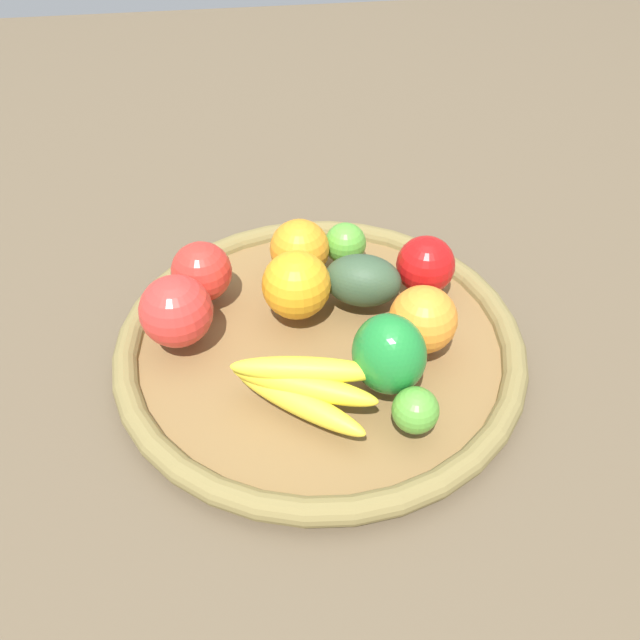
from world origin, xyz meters
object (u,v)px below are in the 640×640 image
Objects in this scene: banana_bunch at (303,386)px; avocado at (363,280)px; lime_1 at (345,243)px; orange_1 at (300,249)px; apple_0 at (202,272)px; orange_2 at (423,319)px; orange_0 at (296,285)px; apple_1 at (176,311)px; apple_2 at (426,265)px; bell_pepper at (389,354)px; lime_0 at (415,410)px.

avocado reaches higher than banana_bunch.
banana_bunch is at bearing 70.62° from lime_1.
avocado is at bearing -120.57° from banana_bunch.
apple_0 is at bearing 13.23° from orange_1.
avocado is at bearing -58.15° from orange_2.
apple_0 is 0.19m from avocado.
orange_0 is 1.06× the size of orange_2.
lime_1 is at bearing -84.94° from avocado.
apple_1 is (0.14, 0.10, 0.00)m from orange_1.
apple_1 is at bearing 9.52° from apple_2.
apple_1 is (0.21, -0.10, -0.00)m from bell_pepper.
orange_0 is at bearing 51.16° from lime_1.
orange_0 is at bearing -168.47° from apple_1.
orange_2 is 0.26m from apple_1.
lime_0 is 0.27m from apple_1.
lime_0 is at bearing -26.32° from bell_pepper.
orange_0 reaches higher than orange_1.
orange_0 is 1.08× the size of orange_1.
banana_bunch is 0.09m from bell_pepper.
apple_0 is 1.02× the size of apple_2.
banana_bunch is 0.14m from orange_0.
bell_pepper is 0.99× the size of avocado.
lime_1 reaches higher than banana_bunch.
lime_0 is 0.89× the size of lime_1.
lime_0 is 0.66× the size of apple_2.
bell_pepper is (-0.01, 0.21, 0.02)m from lime_1.
bell_pepper is at bearing 47.21° from orange_2.
orange_1 is (-0.12, -0.03, 0.00)m from apple_0.
orange_1 is 0.17m from apple_1.
orange_0 is at bearing 80.65° from orange_1.
orange_0 is 0.11m from lime_1.
banana_bunch is 1.72× the size of avocado.
orange_2 reaches higher than lime_0.
orange_0 is 0.07m from orange_1.
lime_0 is (-0.09, 0.18, -0.02)m from orange_0.
orange_2 is 0.09m from avocado.
bell_pepper is (-0.18, 0.17, 0.01)m from apple_0.
apple_2 is at bearing -170.48° from apple_1.
apple_0 is 1.36× the size of lime_1.
bell_pepper is at bearing -74.95° from lime_0.
apple_2 is (-0.03, -0.09, -0.00)m from orange_2.
avocado is at bearing -170.48° from apple_1.
lime_0 is at bearing 72.95° from orange_2.
orange_1 is at bearing -145.94° from apple_1.
orange_1 reaches higher than apple_0.
lime_1 is at bearing -128.84° from orange_0.
apple_0 is 0.12m from orange_1.
orange_2 reaches higher than apple_2.
orange_0 is 0.15m from bell_pepper.
bell_pepper reaches higher than apple_2.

